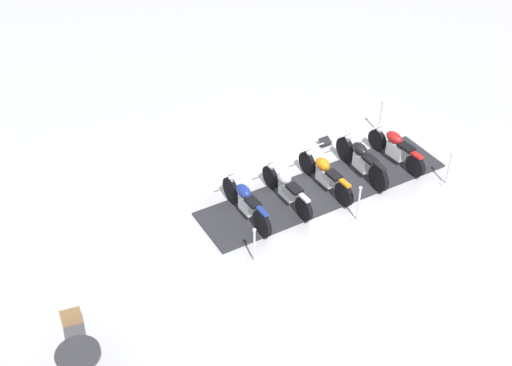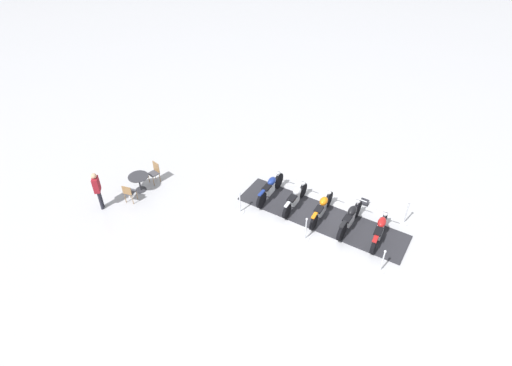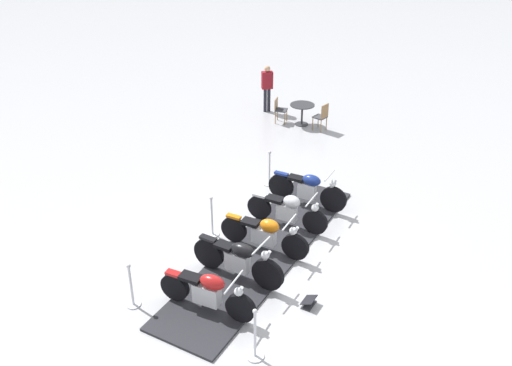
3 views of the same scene
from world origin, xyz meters
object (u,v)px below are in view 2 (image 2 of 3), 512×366
at_px(stanchion_left_front, 382,264).
at_px(cafe_table, 139,180).
at_px(motorcycle_navy, 271,187).
at_px(stanchion_left_rear, 240,206).
at_px(stanchion_right_front, 405,216).
at_px(motorcycle_copper, 322,207).
at_px(cafe_chair_near_table, 155,171).
at_px(cafe_chair_across_table, 129,192).
at_px(motorcycle_chrome, 296,197).
at_px(motorcycle_maroon, 380,229).
at_px(motorcycle_black, 350,217).
at_px(bystander_person, 97,188).
at_px(stanchion_left_mid, 305,232).
at_px(info_placard, 364,203).

distance_m(stanchion_left_front, cafe_table, 10.35).
distance_m(motorcycle_navy, stanchion_left_rear, 1.58).
bearing_deg(stanchion_right_front, motorcycle_copper, -22.40).
relative_size(cafe_chair_near_table, cafe_chair_across_table, 1.10).
bearing_deg(cafe_chair_near_table, stanchion_left_front, 101.98).
distance_m(stanchion_right_front, cafe_table, 11.01).
bearing_deg(motorcycle_chrome, stanchion_left_rear, 127.77).
bearing_deg(motorcycle_copper, stanchion_left_front, -118.84).
xyz_separation_m(motorcycle_copper, motorcycle_chrome, (0.79, -0.86, 0.01)).
xyz_separation_m(stanchion_left_front, stanchion_left_rear, (3.95, -4.33, -0.03)).
bearing_deg(stanchion_left_rear, motorcycle_chrome, 172.06).
bearing_deg(motorcycle_maroon, motorcycle_black, 85.74).
relative_size(motorcycle_copper, stanchion_left_front, 1.60).
xyz_separation_m(motorcycle_maroon, cafe_table, (8.40, -5.47, 0.06)).
height_order(stanchion_right_front, cafe_chair_near_table, stanchion_right_front).
distance_m(motorcycle_navy, bystander_person, 6.97).
bearing_deg(motorcycle_copper, motorcycle_black, -92.81).
height_order(motorcycle_chrome, stanchion_left_rear, stanchion_left_rear).
height_order(motorcycle_maroon, cafe_chair_near_table, same).
distance_m(stanchion_left_front, stanchion_left_mid, 2.93).
relative_size(motorcycle_black, motorcycle_chrome, 1.08).
bearing_deg(info_placard, cafe_chair_near_table, -158.15).
bearing_deg(motorcycle_chrome, motorcycle_copper, -91.87).
distance_m(motorcycle_chrome, stanchion_left_front, 4.35).
xyz_separation_m(stanchion_right_front, cafe_chair_across_table, (10.27, -4.29, 0.16)).
relative_size(motorcycle_black, motorcycle_navy, 1.05).
bearing_deg(stanchion_right_front, stanchion_left_mid, -3.53).
bearing_deg(bystander_person, stanchion_left_rear, -12.07).
bearing_deg(cafe_table, stanchion_left_front, 138.32).
height_order(motorcycle_chrome, info_placard, motorcycle_chrome).
bearing_deg(motorcycle_black, stanchion_left_rear, 110.40).
bearing_deg(motorcycle_copper, bystander_person, 115.68).
bearing_deg(stanchion_right_front, cafe_chair_near_table, -30.65).
distance_m(motorcycle_black, bystander_person, 9.99).
height_order(stanchion_left_rear, bystander_person, bystander_person).
distance_m(cafe_chair_near_table, cafe_chair_across_table, 1.61).
relative_size(motorcycle_black, stanchion_left_rear, 1.66).
bearing_deg(cafe_table, motorcycle_chrome, 154.58).
bearing_deg(motorcycle_navy, cafe_table, 115.20).
bearing_deg(motorcycle_black, cafe_table, 107.39).
xyz_separation_m(stanchion_left_mid, cafe_table, (5.76, -4.72, 0.22)).
relative_size(motorcycle_navy, stanchion_right_front, 1.48).
xyz_separation_m(cafe_chair_near_table, cafe_chair_across_table, (1.15, 1.12, -0.03)).
relative_size(stanchion_right_front, cafe_chair_across_table, 1.27).
distance_m(stanchion_left_mid, cafe_chair_across_table, 7.40).
bearing_deg(stanchion_left_front, stanchion_left_rear, -47.63).
bearing_deg(motorcycle_chrome, motorcycle_black, -92.10).
bearing_deg(cafe_chair_near_table, motorcycle_black, 112.03).
xyz_separation_m(motorcycle_maroon, motorcycle_copper, (1.57, -1.74, 0.00)).
relative_size(cafe_chair_near_table, bystander_person, 0.55).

